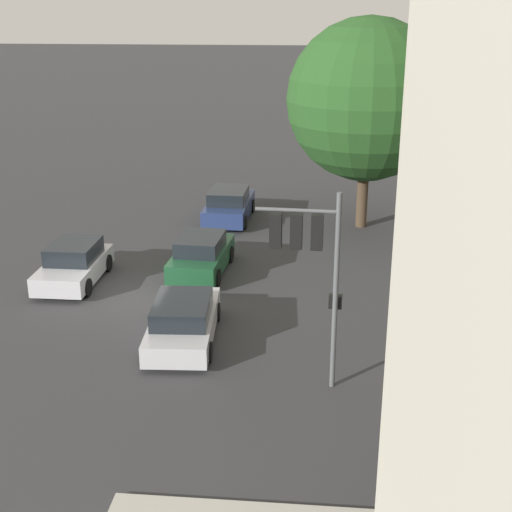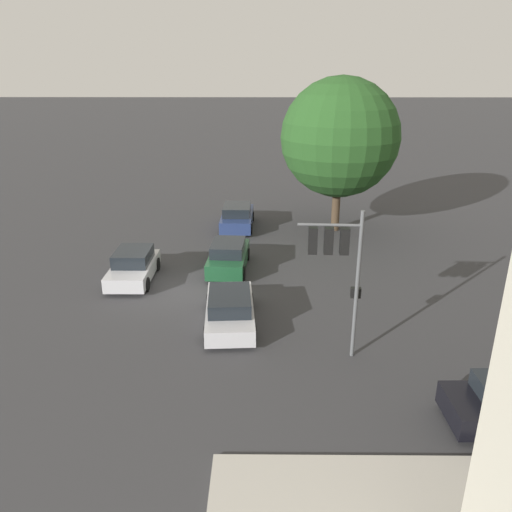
# 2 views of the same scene
# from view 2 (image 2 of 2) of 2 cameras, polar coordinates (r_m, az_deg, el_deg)

# --- Properties ---
(ground_plane) EXTENTS (300.00, 300.00, 0.00)m
(ground_plane) POSITION_cam_2_polar(r_m,az_deg,el_deg) (23.52, -8.61, -3.82)
(ground_plane) COLOR #333335
(street_tree) EXTENTS (7.06, 7.06, 9.29)m
(street_tree) POSITION_cam_2_polar(r_m,az_deg,el_deg) (30.81, 9.57, 13.19)
(street_tree) COLOR #423323
(street_tree) RESTS_ON ground_plane
(traffic_signal) EXTENTS (0.54, 2.28, 5.39)m
(traffic_signal) POSITION_cam_2_polar(r_m,az_deg,el_deg) (16.87, 9.25, 0.21)
(traffic_signal) COLOR #515456
(traffic_signal) RESTS_ON ground_plane
(crossing_car_0) EXTENTS (4.04, 1.97, 1.48)m
(crossing_car_0) POSITION_cam_2_polar(r_m,az_deg,el_deg) (24.78, -13.84, -1.15)
(crossing_car_0) COLOR #B7B7BC
(crossing_car_0) RESTS_ON ground_plane
(crossing_car_1) EXTENTS (4.49, 2.10, 1.52)m
(crossing_car_1) POSITION_cam_2_polar(r_m,az_deg,el_deg) (31.98, -2.16, 4.50)
(crossing_car_1) COLOR navy
(crossing_car_1) RESTS_ON ground_plane
(crossing_car_2) EXTENTS (4.26, 2.10, 1.50)m
(crossing_car_2) POSITION_cam_2_polar(r_m,az_deg,el_deg) (25.34, -3.17, -0.02)
(crossing_car_2) COLOR #194728
(crossing_car_2) RESTS_ON ground_plane
(crossing_car_3) EXTENTS (4.62, 2.18, 1.37)m
(crossing_car_3) POSITION_cam_2_polar(r_m,az_deg,el_deg) (20.10, -3.00, -6.05)
(crossing_car_3) COLOR #B7B7BC
(crossing_car_3) RESTS_ON ground_plane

